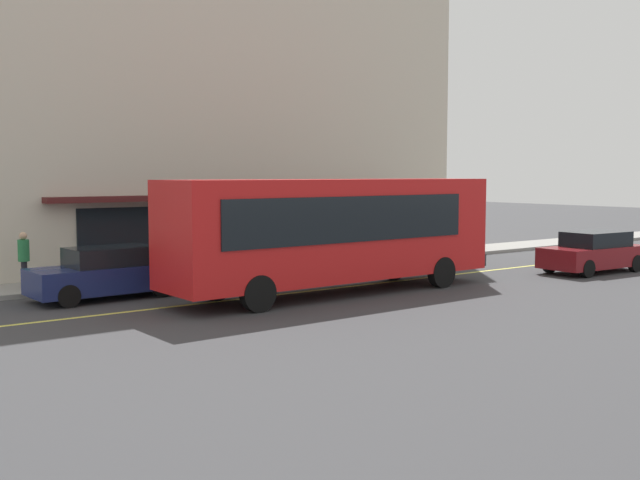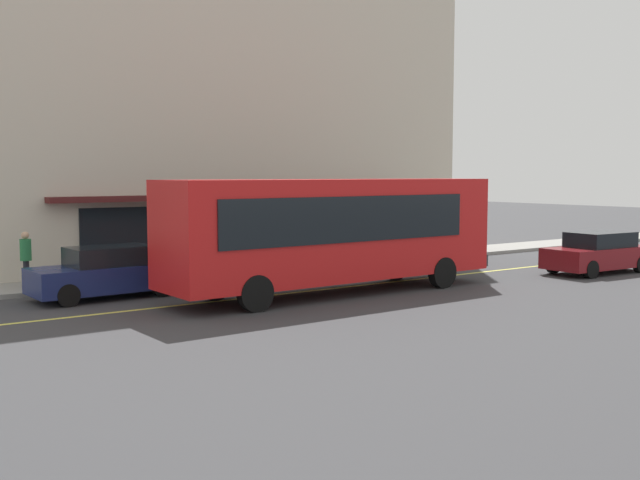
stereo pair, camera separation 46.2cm
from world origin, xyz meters
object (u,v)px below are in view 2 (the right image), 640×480
bus (335,229)px  car_maroon (598,253)px  car_navy (107,273)px  pedestrian_by_curb (26,254)px  pedestrian_near_storefront (231,243)px  traffic_light (468,199)px

bus → car_maroon: bearing=-9.1°
bus → car_navy: 6.93m
pedestrian_by_curb → pedestrian_near_storefront: (7.02, -0.29, -0.03)m
bus → traffic_light: (11.49, 5.44, 0.55)m
traffic_light → bus: bearing=-154.7°
car_maroon → pedestrian_by_curb: pedestrian_by_curb is taller
bus → car_navy: (-5.95, 3.31, -1.24)m
traffic_light → car_maroon: size_ratio=0.73×
bus → pedestrian_by_curb: (-7.65, 5.73, -0.79)m
pedestrian_near_storefront → car_navy: bearing=-158.2°
car_maroon → pedestrian_near_storefront: bearing=147.9°
traffic_light → car_maroon: bearing=-95.4°
bus → pedestrian_by_curb: 9.59m
pedestrian_by_curb → car_navy: bearing=-54.9°
bus → pedestrian_near_storefront: 5.54m
bus → pedestrian_by_curb: size_ratio=6.42×
traffic_light → car_navy: 17.67m
bus → pedestrian_near_storefront: (-0.64, 5.44, -0.82)m
car_maroon → pedestrian_by_curb: 19.93m
car_navy → pedestrian_near_storefront: bearing=21.8°
traffic_light → pedestrian_near_storefront: traffic_light is taller
pedestrian_by_curb → pedestrian_near_storefront: bearing=-2.4°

